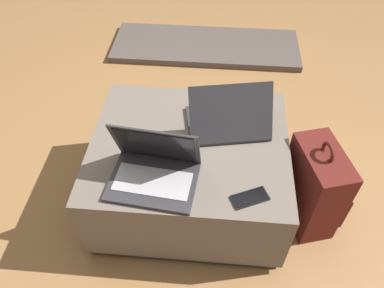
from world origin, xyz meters
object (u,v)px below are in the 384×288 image
(cell_phone, at_px, (250,198))
(backpack, at_px, (315,188))
(laptop_far, at_px, (228,120))
(laptop_near, at_px, (154,169))

(cell_phone, bearing_deg, backpack, -80.70)
(laptop_far, bearing_deg, laptop_near, 36.32)
(laptop_near, xyz_separation_m, cell_phone, (0.38, -0.07, -0.05))
(backpack, bearing_deg, laptop_far, 52.48)
(laptop_near, bearing_deg, cell_phone, -4.76)
(laptop_far, height_order, cell_phone, laptop_far)
(laptop_near, relative_size, backpack, 0.71)
(laptop_near, distance_m, backpack, 0.76)
(cell_phone, xyz_separation_m, backpack, (0.33, 0.22, -0.20))
(laptop_near, height_order, backpack, laptop_near)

